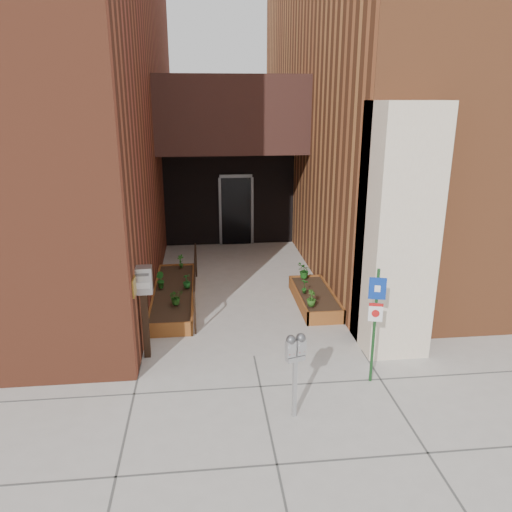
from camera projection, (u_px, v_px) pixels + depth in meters
name	position (u px, v px, depth m)	size (l,w,h in m)	color
ground	(254.00, 356.00, 8.97)	(80.00, 80.00, 0.00)	#9E9991
architecture	(222.00, 77.00, 13.97)	(20.00, 14.60, 10.00)	brown
planter_left	(174.00, 296.00, 11.33)	(0.90, 3.60, 0.30)	brown
planter_right	(315.00, 299.00, 11.18)	(0.80, 2.20, 0.30)	brown
handrail	(195.00, 270.00, 11.15)	(0.04, 3.34, 0.90)	black
parking_meter	(295.00, 354.00, 6.98)	(0.31, 0.18, 1.32)	#A3A3A5
sign_post	(375.00, 314.00, 7.83)	(0.26, 0.10, 1.95)	#163D1A
payment_dropbox	(143.00, 293.00, 8.60)	(0.35, 0.27, 1.70)	black
shrub_left_a	(176.00, 297.00, 10.42)	(0.30, 0.30, 0.33)	#215418
shrub_left_b	(160.00, 280.00, 11.31)	(0.20, 0.20, 0.37)	#195618
shrub_left_c	(187.00, 281.00, 11.32)	(0.18, 0.18, 0.33)	#1A5B1E
shrub_left_d	(181.00, 261.00, 12.65)	(0.18, 0.18, 0.34)	#23621C
shrub_right_a	(311.00, 298.00, 10.33)	(0.20, 0.20, 0.35)	#255217
shrub_right_b	(305.00, 286.00, 11.01)	(0.18, 0.18, 0.34)	#1B5217
shrub_right_c	(304.00, 271.00, 11.92)	(0.33, 0.33, 0.37)	#1C5719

